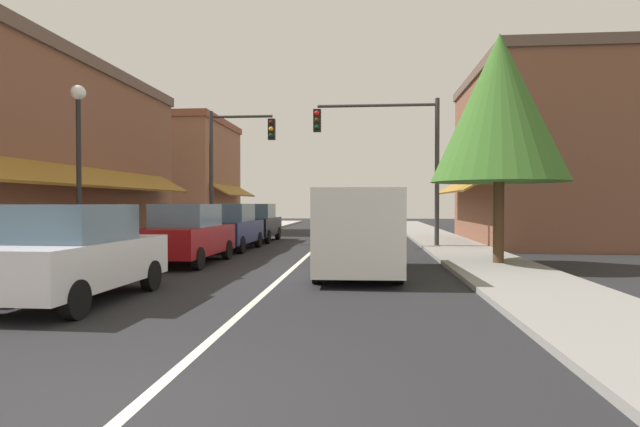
# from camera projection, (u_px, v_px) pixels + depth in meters

# --- Properties ---
(ground_plane) EXTENTS (80.00, 80.00, 0.00)m
(ground_plane) POSITION_uv_depth(u_px,v_px,m) (319.00, 246.00, 22.19)
(ground_plane) COLOR black
(sidewalk_left) EXTENTS (2.60, 56.00, 0.12)m
(sidewalk_left) POSITION_uv_depth(u_px,v_px,m) (192.00, 243.00, 22.68)
(sidewalk_left) COLOR #A39E99
(sidewalk_left) RESTS_ON ground
(sidewalk_right) EXTENTS (2.60, 56.00, 0.12)m
(sidewalk_right) POSITION_uv_depth(u_px,v_px,m) (451.00, 245.00, 21.70)
(sidewalk_right) COLOR gray
(sidewalk_right) RESTS_ON ground
(lane_center_stripe) EXTENTS (0.14, 52.00, 0.01)m
(lane_center_stripe) POSITION_uv_depth(u_px,v_px,m) (319.00, 245.00, 22.19)
(lane_center_stripe) COLOR silver
(lane_center_stripe) RESTS_ON ground
(storefront_left_block) EXTENTS (6.89, 14.20, 6.55)m
(storefront_left_block) POSITION_uv_depth(u_px,v_px,m) (8.00, 157.00, 17.00)
(storefront_left_block) COLOR brown
(storefront_left_block) RESTS_ON ground
(storefront_right_block) EXTENTS (7.01, 10.20, 7.70)m
(storefront_right_block) POSITION_uv_depth(u_px,v_px,m) (539.00, 157.00, 23.25)
(storefront_right_block) COLOR brown
(storefront_right_block) RESTS_ON ground
(storefront_far_left) EXTENTS (5.40, 8.20, 6.99)m
(storefront_far_left) POSITION_uv_depth(u_px,v_px,m) (193.00, 176.00, 32.87)
(storefront_far_left) COLOR #8E5B42
(storefront_far_left) RESTS_ON ground
(parked_car_nearest_left) EXTENTS (1.85, 4.13, 1.77)m
(parked_car_nearest_left) POSITION_uv_depth(u_px,v_px,m) (76.00, 254.00, 9.42)
(parked_car_nearest_left) COLOR silver
(parked_car_nearest_left) RESTS_ON ground
(parked_car_second_left) EXTENTS (1.86, 4.14, 1.77)m
(parked_car_second_left) POSITION_uv_depth(u_px,v_px,m) (187.00, 234.00, 15.40)
(parked_car_second_left) COLOR maroon
(parked_car_second_left) RESTS_ON ground
(parked_car_third_left) EXTENTS (1.86, 4.14, 1.77)m
(parked_car_third_left) POSITION_uv_depth(u_px,v_px,m) (230.00, 227.00, 20.02)
(parked_car_third_left) COLOR navy
(parked_car_third_left) RESTS_ON ground
(parked_car_far_left) EXTENTS (1.79, 4.10, 1.77)m
(parked_car_far_left) POSITION_uv_depth(u_px,v_px,m) (256.00, 223.00, 24.60)
(parked_car_far_left) COLOR black
(parked_car_far_left) RESTS_ON ground
(van_in_lane) EXTENTS (2.12, 5.23, 2.12)m
(van_in_lane) POSITION_uv_depth(u_px,v_px,m) (357.00, 229.00, 13.19)
(van_in_lane) COLOR silver
(van_in_lane) RESTS_ON ground
(traffic_signal_mast_arm) EXTENTS (5.00, 0.50, 5.95)m
(traffic_signal_mast_arm) POSITION_uv_depth(u_px,v_px,m) (395.00, 147.00, 20.83)
(traffic_signal_mast_arm) COLOR #333333
(traffic_signal_mast_arm) RESTS_ON ground
(traffic_signal_left_corner) EXTENTS (2.97, 0.50, 5.83)m
(traffic_signal_left_corner) POSITION_uv_depth(u_px,v_px,m) (232.00, 157.00, 22.89)
(traffic_signal_left_corner) COLOR #333333
(traffic_signal_left_corner) RESTS_ON ground
(street_lamp_left_near) EXTENTS (0.36, 0.36, 4.69)m
(street_lamp_left_near) POSITION_uv_depth(u_px,v_px,m) (79.00, 147.00, 12.86)
(street_lamp_left_near) COLOR black
(street_lamp_left_near) RESTS_ON ground
(tree_right_near) EXTENTS (3.79, 3.79, 6.56)m
(tree_right_near) POSITION_uv_depth(u_px,v_px,m) (499.00, 108.00, 14.67)
(tree_right_near) COLOR #4C331E
(tree_right_near) RESTS_ON ground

